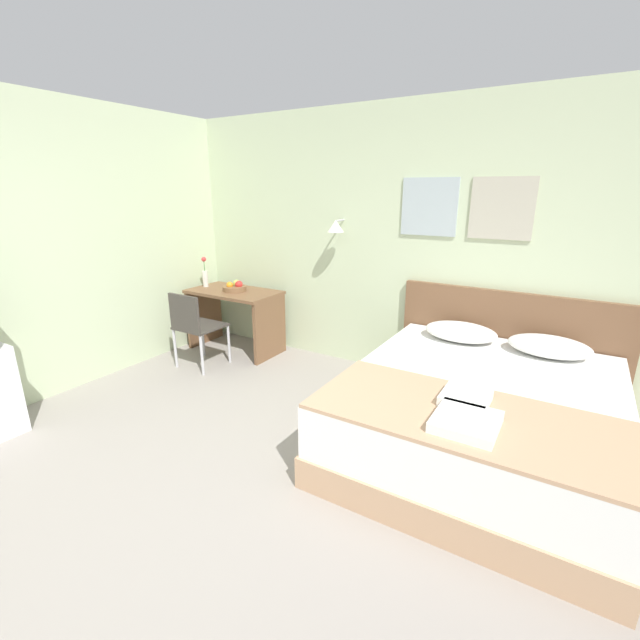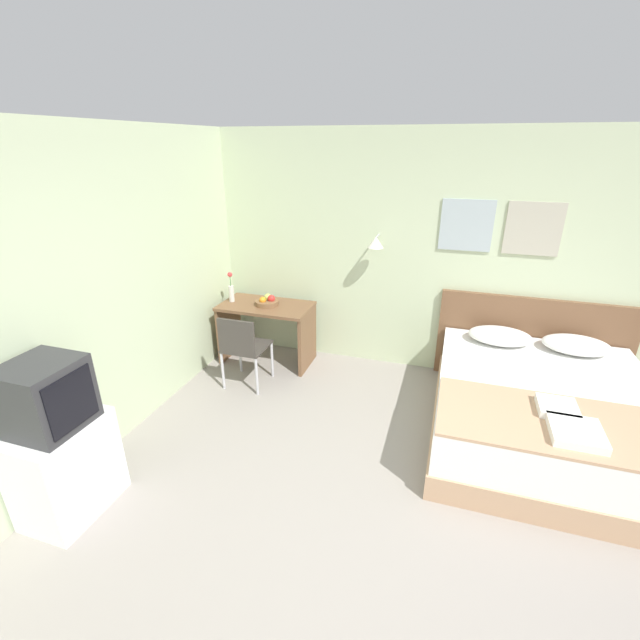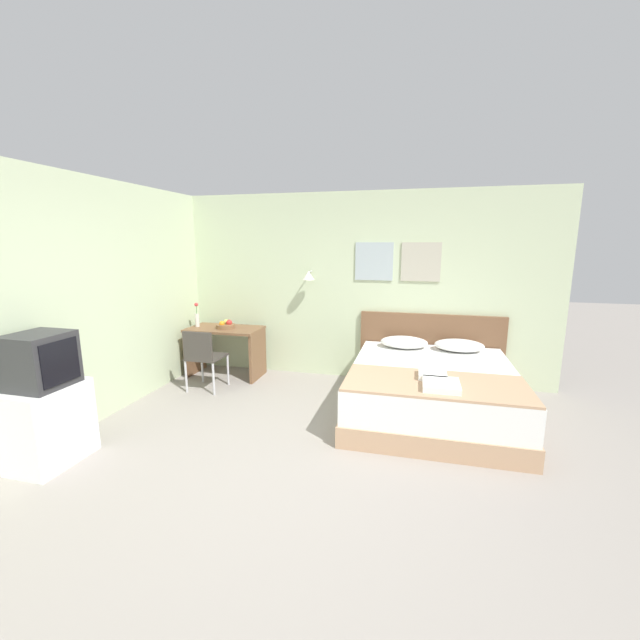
% 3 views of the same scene
% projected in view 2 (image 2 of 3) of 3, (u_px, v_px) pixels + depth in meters
% --- Properties ---
extents(ground_plane, '(24.00, 24.00, 0.00)m').
position_uv_depth(ground_plane, '(371.00, 575.00, 2.66)').
color(ground_plane, gray).
extents(wall_back, '(5.64, 0.31, 2.65)m').
position_uv_depth(wall_back, '(429.00, 257.00, 4.65)').
color(wall_back, beige).
rests_on(wall_back, ground_plane).
extents(wall_left, '(0.06, 5.82, 2.65)m').
position_uv_depth(wall_left, '(3.00, 337.00, 2.76)').
color(wall_left, beige).
rests_on(wall_left, ground_plane).
extents(bed, '(1.81, 2.05, 0.58)m').
position_uv_depth(bed, '(542.00, 413.00, 3.75)').
color(bed, tan).
rests_on(bed, ground_plane).
extents(headboard, '(1.93, 0.06, 1.00)m').
position_uv_depth(headboard, '(531.00, 342.00, 4.60)').
color(headboard, brown).
rests_on(headboard, ground_plane).
extents(pillow_left, '(0.62, 0.42, 0.15)m').
position_uv_depth(pillow_left, '(500.00, 336.00, 4.38)').
color(pillow_left, white).
rests_on(pillow_left, bed).
extents(pillow_right, '(0.62, 0.42, 0.15)m').
position_uv_depth(pillow_right, '(576.00, 345.00, 4.19)').
color(pillow_right, white).
rests_on(pillow_right, bed).
extents(throw_blanket, '(1.76, 0.82, 0.02)m').
position_uv_depth(throw_blanket, '(562.00, 424.00, 3.11)').
color(throw_blanket, tan).
rests_on(throw_blanket, bed).
extents(folded_towel_near_foot, '(0.28, 0.28, 0.06)m').
position_uv_depth(folded_towel_near_foot, '(557.00, 408.00, 3.23)').
color(folded_towel_near_foot, white).
rests_on(folded_towel_near_foot, throw_blanket).
extents(folded_towel_mid_bed, '(0.34, 0.35, 0.06)m').
position_uv_depth(folded_towel_mid_bed, '(576.00, 432.00, 2.96)').
color(folded_towel_mid_bed, white).
rests_on(folded_towel_mid_bed, throw_blanket).
extents(desk, '(1.07, 0.59, 0.73)m').
position_uv_depth(desk, '(267.00, 323.00, 5.09)').
color(desk, brown).
rests_on(desk, ground_plane).
extents(desk_chair, '(0.44, 0.44, 0.83)m').
position_uv_depth(desk_chair, '(242.00, 345.00, 4.52)').
color(desk_chair, '#3D3833').
rests_on(desk_chair, ground_plane).
extents(fruit_bowl, '(0.27, 0.27, 0.12)m').
position_uv_depth(fruit_bowl, '(267.00, 301.00, 4.99)').
color(fruit_bowl, brown).
rests_on(fruit_bowl, desk).
extents(flower_vase, '(0.06, 0.06, 0.36)m').
position_uv_depth(flower_vase, '(231.00, 290.00, 5.06)').
color(flower_vase, silver).
rests_on(flower_vase, desk).
extents(tv_stand, '(0.45, 0.62, 0.72)m').
position_uv_depth(tv_stand, '(66.00, 468.00, 3.02)').
color(tv_stand, white).
rests_on(tv_stand, ground_plane).
extents(television, '(0.44, 0.45, 0.47)m').
position_uv_depth(television, '(46.00, 396.00, 2.79)').
color(television, '#2D2D30').
rests_on(television, tv_stand).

